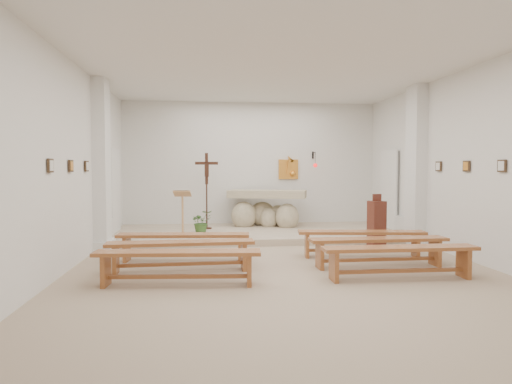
{
  "coord_description": "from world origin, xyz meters",
  "views": [
    {
      "loc": [
        -1.25,
        -7.63,
        1.68
      ],
      "look_at": [
        -0.23,
        1.6,
        1.2
      ],
      "focal_mm": 32.0,
      "sensor_mm": 36.0,
      "label": 1
    }
  ],
  "objects": [
    {
      "name": "wall_back",
      "position": [
        0.0,
        4.99,
        1.75
      ],
      "size": [
        7.0,
        0.02,
        3.5
      ],
      "primitive_type": "cube",
      "color": "white",
      "rests_on": "ground"
    },
    {
      "name": "station_frame_left_mid",
      "position": [
        -3.47,
        0.2,
        1.72
      ],
      "size": [
        0.03,
        0.2,
        0.2
      ],
      "primitive_type": "cube",
      "color": "#3B2A1A",
      "rests_on": "wall_left"
    },
    {
      "name": "altar",
      "position": [
        0.34,
        4.28,
        0.55
      ],
      "size": [
        2.16,
        1.33,
        1.04
      ],
      "rotation": [
        0.0,
        0.0,
        -0.29
      ],
      "color": "beige",
      "rests_on": "sanctuary_platform"
    },
    {
      "name": "bench_right_front",
      "position": [
        1.66,
        0.63,
        0.38
      ],
      "size": [
        2.4,
        0.68,
        0.5
      ],
      "rotation": [
        0.0,
        0.0,
        -0.13
      ],
      "color": "#99572C",
      "rests_on": "ground"
    },
    {
      "name": "sanctuary_lamp",
      "position": [
        1.75,
        4.71,
        1.81
      ],
      "size": [
        0.11,
        0.36,
        0.44
      ],
      "color": "black",
      "rests_on": "wall_back"
    },
    {
      "name": "wall_right",
      "position": [
        3.49,
        0.0,
        1.75
      ],
      "size": [
        0.02,
        10.0,
        3.5
      ],
      "primitive_type": "cube",
      "color": "white",
      "rests_on": "ground"
    },
    {
      "name": "wall_left",
      "position": [
        -3.49,
        0.0,
        1.75
      ],
      "size": [
        0.02,
        10.0,
        3.5
      ],
      "primitive_type": "cube",
      "color": "white",
      "rests_on": "ground"
    },
    {
      "name": "bench_right_second",
      "position": [
        1.66,
        -0.23,
        0.38
      ],
      "size": [
        2.38,
        0.41,
        0.5
      ],
      "rotation": [
        0.0,
        0.0,
        0.02
      ],
      "color": "#99572C",
      "rests_on": "ground"
    },
    {
      "name": "sanctuary_platform",
      "position": [
        0.0,
        3.5,
        0.07
      ],
      "size": [
        6.98,
        3.0,
        0.15
      ],
      "primitive_type": "cube",
      "color": "beige",
      "rests_on": "ground"
    },
    {
      "name": "radiator_left",
      "position": [
        -3.43,
        2.7,
        0.27
      ],
      "size": [
        0.1,
        0.85,
        0.52
      ],
      "primitive_type": "cube",
      "color": "silver",
      "rests_on": "ground"
    },
    {
      "name": "radiator_right",
      "position": [
        3.43,
        2.7,
        0.27
      ],
      "size": [
        0.1,
        0.85,
        0.52
      ],
      "primitive_type": "cube",
      "color": "silver",
      "rests_on": "ground"
    },
    {
      "name": "gold_wall_relief",
      "position": [
        1.05,
        4.96,
        1.65
      ],
      "size": [
        0.55,
        0.04,
        0.55
      ],
      "primitive_type": "cube",
      "color": "gold",
      "rests_on": "wall_back"
    },
    {
      "name": "pilaster_left",
      "position": [
        -3.37,
        2.0,
        1.75
      ],
      "size": [
        0.26,
        0.55,
        3.5
      ],
      "primitive_type": "cube",
      "color": "white",
      "rests_on": "ground"
    },
    {
      "name": "bench_right_third",
      "position": [
        1.66,
        -1.09,
        0.38
      ],
      "size": [
        2.37,
        0.38,
        0.5
      ],
      "rotation": [
        0.0,
        0.0,
        -0.0
      ],
      "color": "#99572C",
      "rests_on": "ground"
    },
    {
      "name": "station_frame_right_rear",
      "position": [
        3.47,
        1.2,
        1.72
      ],
      "size": [
        0.03,
        0.2,
        0.2
      ],
      "primitive_type": "cube",
      "color": "#3B2A1A",
      "rests_on": "wall_right"
    },
    {
      "name": "ground",
      "position": [
        0.0,
        0.0,
        0.0
      ],
      "size": [
        7.0,
        10.0,
        0.0
      ],
      "primitive_type": "cube",
      "color": "tan",
      "rests_on": "ground"
    },
    {
      "name": "donation_pedestal",
      "position": [
        2.4,
        1.78,
        0.5
      ],
      "size": [
        0.35,
        0.35,
        1.13
      ],
      "rotation": [
        0.0,
        0.0,
        0.19
      ],
      "color": "#512117",
      "rests_on": "ground"
    },
    {
      "name": "station_frame_left_rear",
      "position": [
        -3.47,
        1.2,
        1.72
      ],
      "size": [
        0.03,
        0.2,
        0.2
      ],
      "primitive_type": "cube",
      "color": "#3B2A1A",
      "rests_on": "wall_left"
    },
    {
      "name": "station_frame_right_mid",
      "position": [
        3.47,
        0.2,
        1.72
      ],
      "size": [
        0.03,
        0.2,
        0.2
      ],
      "primitive_type": "cube",
      "color": "#3B2A1A",
      "rests_on": "wall_right"
    },
    {
      "name": "bench_left_second",
      "position": [
        -1.66,
        -0.23,
        0.38
      ],
      "size": [
        2.38,
        0.47,
        0.5
      ],
      "rotation": [
        0.0,
        0.0,
        0.04
      ],
      "color": "#99572C",
      "rests_on": "ground"
    },
    {
      "name": "station_frame_left_front",
      "position": [
        -3.47,
        -0.8,
        1.72
      ],
      "size": [
        0.03,
        0.2,
        0.2
      ],
      "primitive_type": "cube",
      "color": "#3B2A1A",
      "rests_on": "wall_left"
    },
    {
      "name": "station_frame_right_front",
      "position": [
        3.47,
        -0.8,
        1.72
      ],
      "size": [
        0.03,
        0.2,
        0.2
      ],
      "primitive_type": "cube",
      "color": "#3B2A1A",
      "rests_on": "wall_right"
    },
    {
      "name": "pilaster_right",
      "position": [
        3.37,
        2.0,
        1.75
      ],
      "size": [
        0.26,
        0.55,
        3.5
      ],
      "primitive_type": "cube",
      "color": "white",
      "rests_on": "ground"
    },
    {
      "name": "bench_left_front",
      "position": [
        -1.66,
        0.63,
        0.38
      ],
      "size": [
        2.39,
        0.59,
        0.5
      ],
      "rotation": [
        0.0,
        0.0,
        -0.09
      ],
      "color": "#99572C",
      "rests_on": "ground"
    },
    {
      "name": "lectern",
      "position": [
        -1.78,
        2.66,
        0.68
      ],
      "size": [
        0.41,
        0.36,
        1.07
      ],
      "rotation": [
        0.0,
        0.0,
        -0.09
      ],
      "color": "tan",
      "rests_on": "sanctuary_platform"
    },
    {
      "name": "ceiling",
      "position": [
        0.0,
        0.0,
        3.49
      ],
      "size": [
        7.0,
        10.0,
        0.02
      ],
      "primitive_type": "cube",
      "color": "silver",
      "rests_on": "wall_back"
    },
    {
      "name": "crucifix_stand",
      "position": [
        -1.23,
        3.91,
        1.26
      ],
      "size": [
        0.58,
        0.25,
        1.91
      ],
      "rotation": [
        0.0,
        0.0,
        0.11
      ],
      "color": "#3B2012",
      "rests_on": "sanctuary_platform"
    },
    {
      "name": "potted_plant",
      "position": [
        -1.36,
        3.11,
        0.42
      ],
      "size": [
        0.62,
        0.58,
        0.54
      ],
      "primitive_type": "imported",
      "rotation": [
        0.0,
        0.0,
        0.41
      ],
      "color": "#386227",
      "rests_on": "sanctuary_platform"
    },
    {
      "name": "bench_left_third",
      "position": [
        -1.66,
        -1.09,
        0.38
      ],
      "size": [
        2.39,
        0.57,
        0.5
      ],
      "rotation": [
        0.0,
        0.0,
        -0.08
      ],
      "color": "#99572C",
      "rests_on": "ground"
    }
  ]
}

